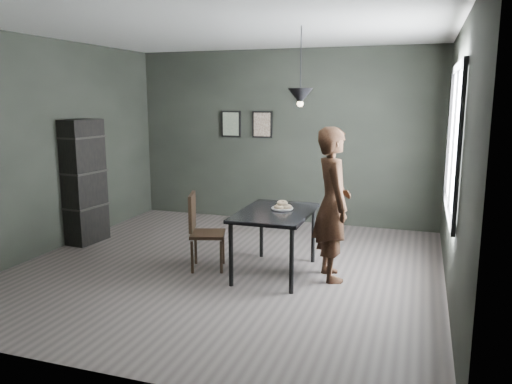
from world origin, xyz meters
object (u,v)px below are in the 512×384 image
(wood_chair, at_px, (201,226))
(shelf_unit, at_px, (84,182))
(white_plate, at_px, (282,209))
(woman, at_px, (332,204))
(cafe_table, at_px, (275,218))
(pendant_lamp, at_px, (300,96))

(wood_chair, relative_size, shelf_unit, 0.53)
(white_plate, xyz_separation_m, shelf_unit, (-2.97, 0.29, 0.11))
(white_plate, height_order, woman, woman)
(cafe_table, distance_m, wood_chair, 0.91)
(wood_chair, bearing_deg, woman, -11.57)
(woman, distance_m, pendant_lamp, 1.25)
(white_plate, xyz_separation_m, wood_chair, (-0.94, -0.23, -0.23))
(white_plate, relative_size, shelf_unit, 0.13)
(white_plate, bearing_deg, pendant_lamp, -3.08)
(cafe_table, distance_m, white_plate, 0.15)
(wood_chair, relative_size, pendant_lamp, 1.07)
(cafe_table, bearing_deg, pendant_lamp, 21.80)
(pendant_lamp, bearing_deg, shelf_unit, 174.50)
(woman, xyz_separation_m, pendant_lamp, (-0.40, 0.04, 1.19))
(cafe_table, height_order, wood_chair, wood_chair)
(white_plate, bearing_deg, cafe_table, -115.81)
(cafe_table, bearing_deg, shelf_unit, 172.10)
(cafe_table, relative_size, wood_chair, 1.30)
(cafe_table, xyz_separation_m, pendant_lamp, (0.25, 0.10, 1.38))
(cafe_table, relative_size, pendant_lamp, 1.39)
(pendant_lamp, bearing_deg, white_plate, 176.92)
(white_plate, distance_m, pendant_lamp, 1.31)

